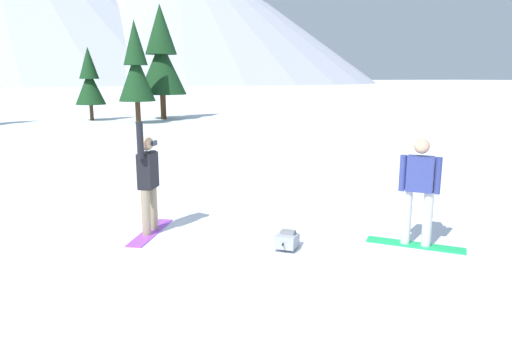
{
  "coord_description": "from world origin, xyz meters",
  "views": [
    {
      "loc": [
        -2.42,
        -6.33,
        2.69
      ],
      "look_at": [
        0.69,
        1.52,
        1.0
      ],
      "focal_mm": 32.71,
      "sensor_mm": 36.0,
      "label": 1
    }
  ],
  "objects": [
    {
      "name": "pine_tree_leaning",
      "position": [
        -1.21,
        25.09,
        2.49
      ],
      "size": [
        1.85,
        1.85,
        4.56
      ],
      "color": "#472D19",
      "rests_on": "ground_plane"
    },
    {
      "name": "pine_tree_broad",
      "position": [
        1.27,
        22.02,
        3.24
      ],
      "size": [
        2.13,
        2.13,
        5.95
      ],
      "color": "#472D19",
      "rests_on": "ground_plane"
    },
    {
      "name": "pine_tree_tall",
      "position": [
        3.21,
        24.41,
        3.95
      ],
      "size": [
        3.09,
        3.09,
        7.25
      ],
      "color": "#472D19",
      "rests_on": "ground_plane"
    },
    {
      "name": "ground_plane",
      "position": [
        0.0,
        0.0,
        0.0
      ],
      "size": [
        800.0,
        800.0,
        0.0
      ],
      "primitive_type": "plane",
      "color": "silver"
    },
    {
      "name": "snowboarder_midground",
      "position": [
        -1.27,
        1.64,
        0.93
      ],
      "size": [
        1.01,
        1.42,
        1.98
      ],
      "color": "#993FD8",
      "rests_on": "ground_plane"
    },
    {
      "name": "snowboarder_foreground",
      "position": [
        2.64,
        -0.59,
        0.93
      ],
      "size": [
        1.29,
        1.28,
        1.76
      ],
      "color": "#19B259",
      "rests_on": "ground_plane"
    },
    {
      "name": "peak_north_spur",
      "position": [
        49.57,
        229.7,
        35.97
      ],
      "size": [
        192.37,
        192.37,
        68.85
      ],
      "color": "#9EA3B2",
      "rests_on": "ground_plane"
    },
    {
      "name": "backpack_grey",
      "position": [
        0.64,
        0.07,
        0.14
      ],
      "size": [
        0.54,
        0.56,
        0.29
      ],
      "color": "gray",
      "rests_on": "ground_plane"
    }
  ]
}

